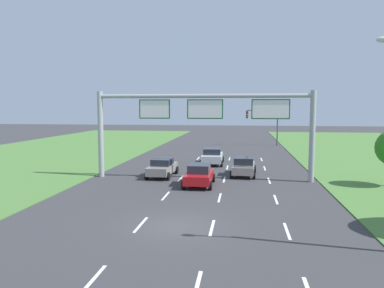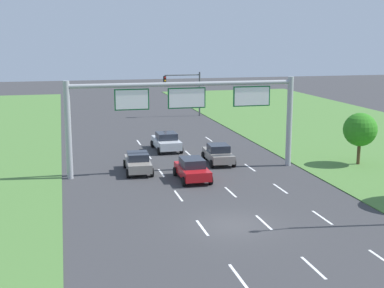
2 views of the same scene
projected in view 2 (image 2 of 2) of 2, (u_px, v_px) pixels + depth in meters
The scene contains 11 objects.
ground_plane at pixel (233, 225), 28.90m from camera, with size 200.00×200.00×0.00m, color #38383A.
lane_dashes_inner_left at pixel (189, 210), 31.35m from camera, with size 0.14×44.40×0.01m.
lane_dashes_inner_right at pixel (246, 206), 32.16m from camera, with size 0.14×44.40×0.01m.
lane_dashes_slip at pixel (299, 202), 32.98m from camera, with size 0.14×44.40×0.01m.
car_near_red at pixel (138, 162), 40.02m from camera, with size 2.14×4.22×1.49m.
car_lead_silver at pixel (218, 154), 42.91m from camera, with size 2.18×4.23×1.53m.
car_mid_lane at pixel (192, 169), 37.84m from camera, with size 2.11×3.98×1.57m.
car_far_ahead at pixel (166, 141), 47.71m from camera, with size 2.28×4.33×1.61m.
sign_gantry at pixel (187, 107), 39.37m from camera, with size 17.24×0.44×7.00m.
traffic_light_mast at pixel (185, 86), 67.26m from camera, with size 4.76×0.49×5.60m.
roadside_tree_mid at pixel (360, 130), 41.91m from camera, with size 2.64×2.64×4.17m.
Camera 2 is at (-8.67, -26.15, 10.04)m, focal length 50.00 mm.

